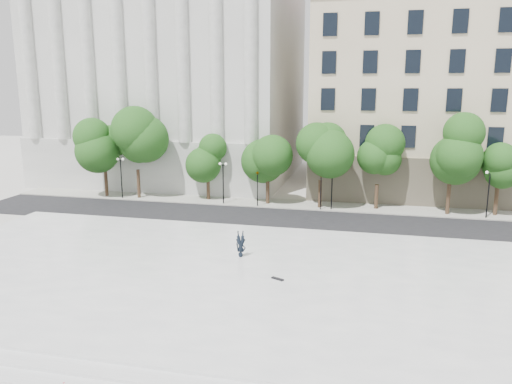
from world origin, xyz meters
TOP-DOWN VIEW (x-y plane):
  - ground at (0.00, 0.00)m, footprint 160.00×160.00m
  - plaza at (0.00, 3.00)m, footprint 44.00×22.00m
  - street at (0.00, 18.00)m, footprint 60.00×8.00m
  - far_sidewalk at (0.00, 24.00)m, footprint 60.00×4.00m
  - building_west at (-17.00, 38.57)m, footprint 31.50×27.65m
  - building_east at (20.00, 38.91)m, footprint 36.00×26.15m
  - traffic_light_west at (-2.47, 22.30)m, footprint 0.54×1.66m
  - traffic_light_east at (3.89, 22.30)m, footprint 0.40×1.68m
  - person_lying at (0.04, 6.19)m, footprint 1.02×1.94m
  - skateboard at (3.29, 2.68)m, footprint 0.85×0.54m
  - street_trees at (-0.47, 23.50)m, footprint 43.77×4.90m
  - lamp_posts at (0.09, 22.60)m, footprint 37.60×0.28m

SIDE VIEW (x-z plane):
  - ground at x=0.00m, z-range 0.00..0.00m
  - street at x=0.00m, z-range 0.00..0.02m
  - far_sidewalk at x=0.00m, z-range 0.00..0.12m
  - plaza at x=0.00m, z-range 0.00..0.45m
  - skateboard at x=3.29m, z-range 0.45..0.54m
  - person_lying at x=0.04m, z-range 0.45..0.95m
  - lamp_posts at x=0.09m, z-range 0.81..5.31m
  - traffic_light_west at x=-2.47m, z-range 1.57..5.73m
  - traffic_light_east at x=3.89m, z-range 1.58..5.76m
  - street_trees at x=-0.47m, z-range 1.26..9.36m
  - building_east at x=20.00m, z-range -0.36..22.64m
  - building_west at x=-17.00m, z-range 0.09..25.69m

